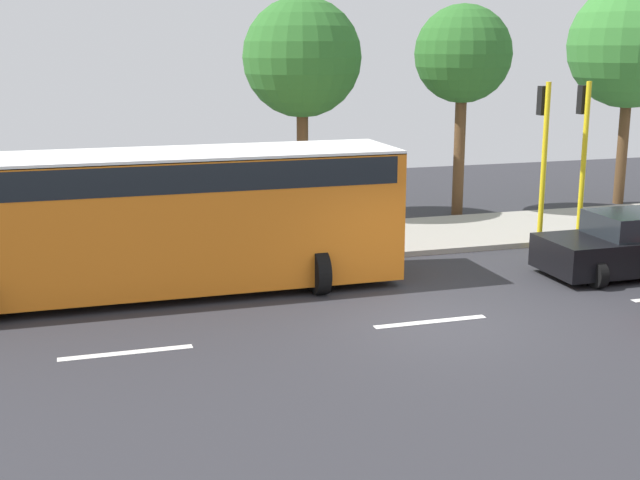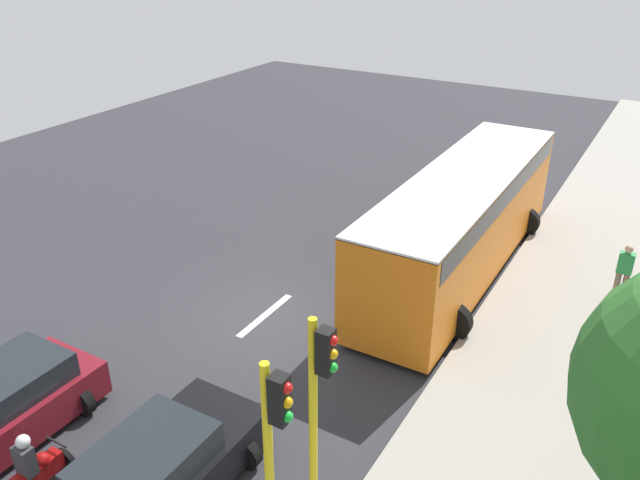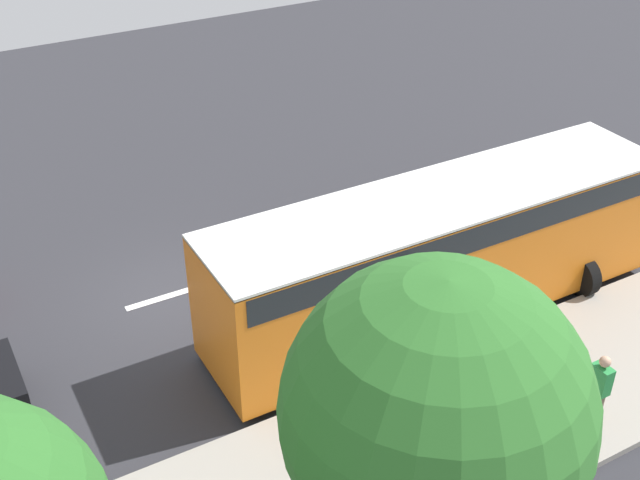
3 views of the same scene
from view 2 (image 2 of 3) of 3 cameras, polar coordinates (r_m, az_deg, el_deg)
ground_plane at (r=17.76m, az=-4.88°, el=-6.81°), size 40.00×60.00×0.10m
sidewalk at (r=15.45m, az=17.56°, el=-13.35°), size 4.00×60.00×0.15m
lane_stripe_north at (r=14.36m, az=-19.38°, el=-17.64°), size 0.20×2.40×0.01m
lane_stripe_mid at (r=17.73m, az=-4.89°, el=-6.66°), size 0.20×2.40×0.01m
lane_stripe_south at (r=22.23m, az=3.97°, el=0.62°), size 0.20×2.40×0.01m
lane_stripe_far_south at (r=27.32m, az=9.69°, el=5.32°), size 0.20×2.40×0.01m
car_black at (r=12.69m, az=-14.09°, el=-19.35°), size 2.32×4.25×1.52m
city_bus at (r=19.49m, az=12.52°, el=2.13°), size 3.20×11.00×3.16m
motorcycle at (r=13.52m, az=-24.00°, el=-18.19°), size 0.60×1.30×1.53m
pedestrian_near_signal at (r=19.52m, az=25.36°, el=-2.48°), size 0.40×0.24×1.69m
traffic_light_corner at (r=9.50m, az=-4.09°, el=-18.60°), size 0.49×0.24×4.50m
traffic_light_midblock at (r=10.25m, az=-0.15°, el=-14.49°), size 0.49×0.24×4.50m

